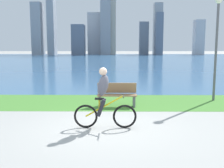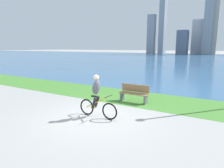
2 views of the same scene
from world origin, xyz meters
name	(u,v)px [view 2 (image 2 of 2)]	position (x,y,z in m)	size (l,w,h in m)	color
ground_plane	(98,117)	(0.00, 0.00, 0.00)	(300.00, 300.00, 0.00)	#9E9E99
grass_strip_bayside	(133,97)	(0.00, 3.47, 0.00)	(120.00, 3.23, 0.01)	#478433
bay_water_surface	(205,59)	(0.00, 43.64, 0.00)	(300.00, 77.12, 0.00)	#386693
cyclist_lead	(97,97)	(-0.01, -0.05, 0.84)	(1.76, 0.52, 1.71)	black
bench_near_path	(134,93)	(0.39, 2.68, 0.45)	(1.50, 0.47, 0.90)	olive
city_skyline_far_shore	(205,29)	(-3.56, 73.56, 9.31)	(51.32, 11.33, 26.85)	#8C939E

